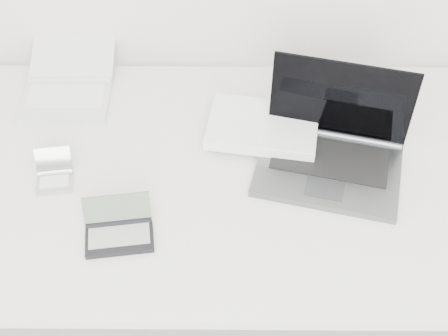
{
  "coord_description": "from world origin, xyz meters",
  "views": [
    {
      "loc": [
        -0.02,
        0.56,
        1.86
      ],
      "look_at": [
        -0.03,
        1.51,
        0.79
      ],
      "focal_mm": 50.0,
      "sensor_mm": 36.0,
      "label": 1
    }
  ],
  "objects_px": {
    "laptop_large": "(304,141)",
    "netbook_open_white": "(68,88)",
    "desk": "(236,185)",
    "palmtop_charcoal": "(119,231)"
  },
  "relations": [
    {
      "from": "palmtop_charcoal",
      "to": "netbook_open_white",
      "type": "bearing_deg",
      "value": 104.5
    },
    {
      "from": "netbook_open_white",
      "to": "laptop_large",
      "type": "bearing_deg",
      "value": -19.45
    },
    {
      "from": "palmtop_charcoal",
      "to": "desk",
      "type": "bearing_deg",
      "value": 28.07
    },
    {
      "from": "desk",
      "to": "palmtop_charcoal",
      "type": "height_order",
      "value": "palmtop_charcoal"
    },
    {
      "from": "desk",
      "to": "netbook_open_white",
      "type": "distance_m",
      "value": 0.54
    },
    {
      "from": "laptop_large",
      "to": "netbook_open_white",
      "type": "height_order",
      "value": "laptop_large"
    },
    {
      "from": "desk",
      "to": "palmtop_charcoal",
      "type": "xyz_separation_m",
      "value": [
        -0.26,
        -0.19,
        0.06
      ]
    },
    {
      "from": "laptop_large",
      "to": "netbook_open_white",
      "type": "xyz_separation_m",
      "value": [
        -0.62,
        0.21,
        -0.02
      ]
    },
    {
      "from": "laptop_large",
      "to": "palmtop_charcoal",
      "type": "distance_m",
      "value": 0.5
    },
    {
      "from": "desk",
      "to": "palmtop_charcoal",
      "type": "bearing_deg",
      "value": -144.03
    }
  ]
}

